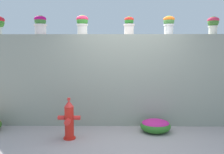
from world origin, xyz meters
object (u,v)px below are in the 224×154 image
at_px(potted_plant_2, 82,23).
at_px(flower_bush_left, 155,125).
at_px(potted_plant_3, 129,24).
at_px(potted_plant_1, 40,24).
at_px(potted_plant_5, 213,23).
at_px(potted_plant_4, 169,23).
at_px(fire_hydrant, 69,120).

xyz_separation_m(potted_plant_2, flower_bush_left, (1.59, -0.54, -2.19)).
bearing_deg(flower_bush_left, potted_plant_2, 161.10).
bearing_deg(potted_plant_2, potted_plant_3, 2.83).
height_order(potted_plant_1, potted_plant_2, potted_plant_2).
bearing_deg(flower_bush_left, potted_plant_3, 131.88).
xyz_separation_m(potted_plant_1, flower_bush_left, (2.53, -0.53, -2.17)).
relative_size(potted_plant_1, potted_plant_5, 1.08).
xyz_separation_m(potted_plant_4, potted_plant_5, (0.99, 0.00, -0.01)).
height_order(potted_plant_2, fire_hydrant, potted_plant_2).
height_order(potted_plant_1, potted_plant_5, potted_plant_1).
height_order(potted_plant_4, fire_hydrant, potted_plant_4).
relative_size(potted_plant_2, flower_bush_left, 0.69).
xyz_separation_m(potted_plant_4, fire_hydrant, (-2.09, -0.97, -1.96)).
height_order(potted_plant_1, fire_hydrant, potted_plant_1).
distance_m(potted_plant_3, fire_hydrant, 2.49).
bearing_deg(potted_plant_1, potted_plant_4, 0.52).
xyz_separation_m(potted_plant_3, potted_plant_4, (0.89, -0.04, 0.02)).
distance_m(potted_plant_2, flower_bush_left, 2.75).
relative_size(potted_plant_4, potted_plant_5, 1.05).
bearing_deg(potted_plant_5, potted_plant_1, -179.57).
distance_m(potted_plant_2, potted_plant_3, 1.05).
relative_size(fire_hydrant, flower_bush_left, 1.27).
relative_size(potted_plant_3, potted_plant_5, 1.02).
height_order(potted_plant_2, flower_bush_left, potted_plant_2).
bearing_deg(potted_plant_4, potted_plant_2, -179.59).
bearing_deg(flower_bush_left, potted_plant_5, 22.58).
bearing_deg(potted_plant_4, potted_plant_3, 177.55).
bearing_deg(potted_plant_1, potted_plant_3, 1.85).
bearing_deg(fire_hydrant, potted_plant_1, 130.27).
bearing_deg(potted_plant_3, flower_bush_left, -48.12).
relative_size(potted_plant_1, potted_plant_3, 1.05).
xyz_separation_m(potted_plant_3, flower_bush_left, (0.53, -0.59, -2.15)).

